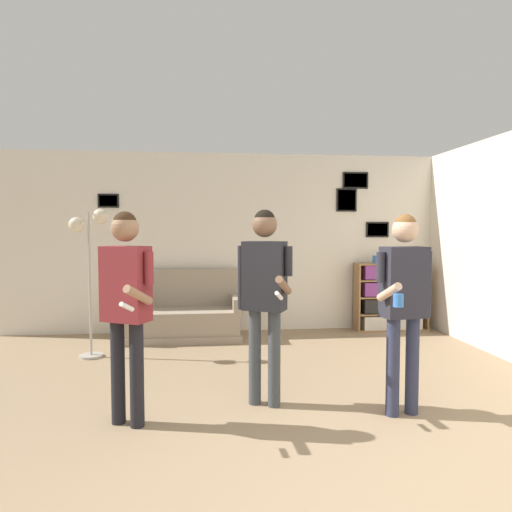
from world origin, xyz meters
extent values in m
cube|color=silver|center=(0.00, 4.65, 1.35)|extent=(7.82, 0.06, 2.70)
cube|color=black|center=(1.47, 4.61, 2.31)|extent=(0.40, 0.02, 0.25)
cube|color=beige|center=(1.47, 4.60, 2.31)|extent=(0.36, 0.01, 0.21)
cube|color=black|center=(-2.26, 4.61, 1.97)|extent=(0.30, 0.02, 0.20)
cube|color=gray|center=(-2.26, 4.60, 1.97)|extent=(0.26, 0.01, 0.16)
cube|color=black|center=(1.34, 4.61, 2.01)|extent=(0.32, 0.02, 0.36)
cube|color=#B2B2BC|center=(1.34, 4.60, 2.01)|extent=(0.27, 0.01, 0.31)
cube|color=black|center=(1.84, 4.61, 1.55)|extent=(0.36, 0.02, 0.24)
cube|color=#B2B2BC|center=(1.84, 4.60, 1.55)|extent=(0.32, 0.01, 0.20)
cube|color=gray|center=(-1.16, 4.18, 0.05)|extent=(1.64, 0.80, 0.10)
cube|color=gray|center=(-1.16, 4.18, 0.26)|extent=(1.58, 0.74, 0.32)
cube|color=gray|center=(-1.16, 4.51, 0.69)|extent=(1.58, 0.14, 0.55)
cube|color=gray|center=(-1.93, 4.18, 0.51)|extent=(0.12, 0.74, 0.18)
cube|color=gray|center=(-0.40, 4.18, 0.51)|extent=(0.12, 0.74, 0.18)
cube|color=olive|center=(1.46, 4.43, 0.52)|extent=(0.02, 0.30, 1.04)
cube|color=olive|center=(2.55, 4.43, 0.52)|extent=(0.02, 0.30, 1.04)
cube|color=olive|center=(2.00, 4.57, 0.52)|extent=(1.11, 0.01, 1.04)
cube|color=olive|center=(2.00, 4.43, 0.01)|extent=(1.06, 0.30, 0.02)
cube|color=olive|center=(2.00, 4.43, 1.03)|extent=(1.06, 0.30, 0.02)
cube|color=olive|center=(2.00, 4.43, 0.26)|extent=(1.06, 0.30, 0.02)
cube|color=olive|center=(2.00, 4.43, 0.52)|extent=(1.06, 0.30, 0.02)
cube|color=olive|center=(2.00, 4.43, 0.78)|extent=(1.06, 0.30, 0.02)
cube|color=beige|center=(2.00, 4.42, 0.13)|extent=(0.92, 0.26, 0.21)
cube|color=black|center=(2.00, 4.42, 0.39)|extent=(0.92, 0.26, 0.21)
cube|color=#7F3889|center=(2.00, 4.42, 0.65)|extent=(0.92, 0.26, 0.21)
cube|color=#7F3889|center=(2.00, 4.42, 0.90)|extent=(0.92, 0.26, 0.21)
cylinder|color=#ADA89E|center=(-2.22, 3.34, 0.01)|extent=(0.28, 0.28, 0.03)
cylinder|color=#ADA89E|center=(-2.22, 3.34, 0.90)|extent=(0.03, 0.03, 1.74)
cylinder|color=#ADA89E|center=(-2.15, 3.34, 1.74)|extent=(0.02, 0.16, 0.02)
sphere|color=beige|center=(-2.08, 3.34, 1.71)|extent=(0.18, 0.18, 0.18)
cylinder|color=#ADA89E|center=(-2.29, 3.34, 1.64)|extent=(0.02, 0.16, 0.02)
sphere|color=beige|center=(-2.36, 3.34, 1.61)|extent=(0.18, 0.18, 0.18)
cylinder|color=black|center=(-1.52, 1.36, 0.42)|extent=(0.11, 0.11, 0.83)
cylinder|color=black|center=(-1.36, 1.28, 0.42)|extent=(0.11, 0.11, 0.83)
cube|color=maroon|center=(-1.44, 1.32, 1.13)|extent=(0.41, 0.34, 0.59)
sphere|color=#997051|center=(-1.44, 1.32, 1.56)|extent=(0.21, 0.21, 0.21)
sphere|color=#382314|center=(-1.44, 1.32, 1.60)|extent=(0.18, 0.18, 0.18)
cylinder|color=maroon|center=(-1.25, 1.22, 1.25)|extent=(0.07, 0.07, 0.25)
cylinder|color=#997051|center=(-1.31, 1.10, 1.07)|extent=(0.19, 0.30, 0.19)
cylinder|color=white|center=(-1.37, 0.97, 1.00)|extent=(0.09, 0.14, 0.09)
cylinder|color=maroon|center=(-1.63, 1.42, 1.10)|extent=(0.07, 0.07, 0.55)
cylinder|color=#3D4247|center=(-0.39, 1.65, 0.42)|extent=(0.11, 0.11, 0.85)
cylinder|color=#3D4247|center=(-0.23, 1.58, 0.42)|extent=(0.11, 0.11, 0.85)
cube|color=#232328|center=(-0.31, 1.61, 1.15)|extent=(0.41, 0.34, 0.60)
sphere|color=brown|center=(-0.31, 1.61, 1.59)|extent=(0.22, 0.22, 0.22)
sphere|color=black|center=(-0.31, 1.61, 1.63)|extent=(0.19, 0.19, 0.19)
cylinder|color=#232328|center=(-0.12, 1.52, 1.28)|extent=(0.07, 0.07, 0.25)
cylinder|color=brown|center=(-0.18, 1.39, 1.09)|extent=(0.19, 0.31, 0.19)
cylinder|color=white|center=(-0.24, 1.27, 1.02)|extent=(0.09, 0.14, 0.09)
cylinder|color=#232328|center=(-0.50, 1.71, 1.12)|extent=(0.07, 0.07, 0.56)
cylinder|color=#2D334C|center=(0.72, 1.27, 0.41)|extent=(0.11, 0.11, 0.82)
cylinder|color=#2D334C|center=(0.90, 1.30, 0.41)|extent=(0.11, 0.11, 0.82)
cube|color=#282833|center=(0.81, 1.29, 1.12)|extent=(0.38, 0.25, 0.58)
sphere|color=#D1A889|center=(0.81, 1.29, 1.55)|extent=(0.21, 0.21, 0.21)
sphere|color=brown|center=(0.81, 1.29, 1.59)|extent=(0.18, 0.18, 0.18)
cylinder|color=#282833|center=(1.02, 1.31, 1.09)|extent=(0.07, 0.07, 0.55)
cylinder|color=#282833|center=(0.60, 1.26, 1.24)|extent=(0.07, 0.07, 0.25)
cylinder|color=#D1A889|center=(0.62, 1.12, 1.06)|extent=(0.10, 0.31, 0.18)
cylinder|color=blue|center=(0.63, 0.99, 1.01)|extent=(0.08, 0.08, 0.10)
cylinder|color=blue|center=(1.75, 4.43, 1.10)|extent=(0.09, 0.09, 0.12)
camera|label=1|loc=(-0.79, -2.31, 1.54)|focal=32.00mm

